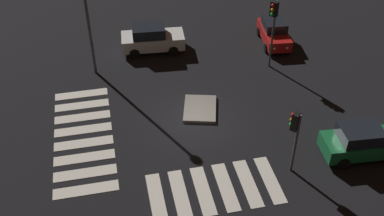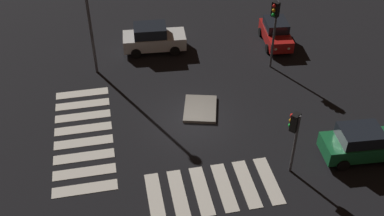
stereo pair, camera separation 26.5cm
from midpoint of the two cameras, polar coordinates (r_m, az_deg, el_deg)
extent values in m
plane|color=black|center=(27.11, 0.28, -1.66)|extent=(80.00, 80.00, 0.00)
cube|color=gray|center=(27.90, 1.28, -0.10)|extent=(2.92, 2.48, 0.18)
cube|color=#196B38|center=(26.12, 20.23, -4.32)|extent=(2.07, 4.28, 0.85)
cube|color=black|center=(25.53, 20.09, -3.10)|extent=(1.77, 2.24, 0.69)
cylinder|color=black|center=(27.50, 21.76, -3.40)|extent=(0.29, 0.69, 0.67)
cylinder|color=black|center=(26.42, 16.79, -3.98)|extent=(0.29, 0.69, 0.67)
cylinder|color=black|center=(25.29, 18.18, -6.61)|extent=(0.29, 0.69, 0.67)
cube|color=red|center=(34.63, 10.37, 8.71)|extent=(4.01, 2.04, 0.79)
cube|color=black|center=(34.49, 10.41, 9.94)|extent=(2.12, 1.70, 0.64)
cylinder|color=black|center=(34.04, 12.11, 7.22)|extent=(0.64, 0.29, 0.62)
cylinder|color=black|center=(33.61, 9.43, 7.15)|extent=(0.64, 0.29, 0.62)
cylinder|color=black|center=(36.02, 11.11, 9.19)|extent=(0.64, 0.29, 0.62)
cylinder|color=black|center=(35.61, 8.57, 9.14)|extent=(0.64, 0.29, 0.62)
sphere|color=#F2EABF|center=(33.19, 11.91, 7.11)|extent=(0.21, 0.21, 0.21)
sphere|color=#F2EABF|center=(32.94, 10.37, 7.07)|extent=(0.21, 0.21, 0.21)
cube|color=silver|center=(33.36, -4.37, 8.20)|extent=(2.18, 4.47, 0.89)
cube|color=black|center=(32.95, -4.90, 9.38)|extent=(1.86, 2.34, 0.72)
cylinder|color=black|center=(34.41, -2.18, 8.53)|extent=(0.31, 0.72, 0.70)
cylinder|color=black|center=(32.84, -1.88, 6.97)|extent=(0.31, 0.72, 0.70)
cylinder|color=black|center=(34.33, -6.70, 8.21)|extent=(0.31, 0.72, 0.70)
cylinder|color=black|center=(32.76, -6.60, 6.63)|extent=(0.31, 0.72, 0.70)
sphere|color=#F2EABF|center=(33.93, -0.80, 8.87)|extent=(0.23, 0.23, 0.23)
sphere|color=#F2EABF|center=(33.05, -0.60, 8.01)|extent=(0.23, 0.23, 0.23)
cylinder|color=#47474C|center=(31.01, 10.17, 8.68)|extent=(0.14, 0.14, 4.77)
cube|color=black|center=(30.00, 10.38, 11.72)|extent=(0.54, 0.52, 0.96)
sphere|color=red|center=(29.71, 10.23, 12.12)|extent=(0.22, 0.22, 0.22)
sphere|color=orange|center=(29.85, 10.17, 11.60)|extent=(0.22, 0.22, 0.22)
sphere|color=green|center=(29.98, 10.10, 11.09)|extent=(0.22, 0.22, 0.22)
cylinder|color=#47474C|center=(23.53, 12.69, -4.37)|extent=(0.14, 0.14, 3.63)
cube|color=black|center=(22.72, 12.75, -1.71)|extent=(0.53, 0.54, 0.96)
sphere|color=red|center=(22.59, 12.42, -0.93)|extent=(0.22, 0.22, 0.22)
sphere|color=orange|center=(22.78, 12.32, -1.51)|extent=(0.22, 0.22, 0.22)
sphere|color=green|center=(22.97, 12.22, -2.09)|extent=(0.22, 0.22, 0.22)
cylinder|color=#47474C|center=(29.82, -12.18, 10.82)|extent=(0.18, 0.18, 8.13)
cube|color=silver|center=(30.02, -12.96, 1.74)|extent=(0.70, 3.20, 0.02)
cube|color=silver|center=(29.09, -12.91, 0.42)|extent=(0.70, 3.20, 0.02)
cube|color=silver|center=(28.18, -12.87, -0.99)|extent=(0.70, 3.20, 0.02)
cube|color=silver|center=(27.29, -12.82, -2.48)|extent=(0.70, 3.20, 0.02)
cube|color=silver|center=(26.42, -12.76, -4.08)|extent=(0.70, 3.20, 0.02)
cube|color=silver|center=(25.57, -12.71, -5.79)|extent=(0.70, 3.20, 0.02)
cube|color=silver|center=(24.74, -12.65, -7.61)|extent=(0.70, 3.20, 0.02)
cube|color=silver|center=(23.94, -12.58, -9.56)|extent=(0.70, 3.20, 0.02)
cube|color=silver|center=(23.06, -4.17, -10.83)|extent=(3.20, 0.70, 0.02)
cube|color=silver|center=(23.16, -1.31, -10.43)|extent=(3.20, 0.70, 0.02)
cube|color=silver|center=(23.31, 1.52, -10.01)|extent=(3.20, 0.70, 0.02)
cube|color=silver|center=(23.52, 4.29, -9.58)|extent=(3.20, 0.70, 0.02)
cube|color=silver|center=(23.78, 7.00, -9.13)|extent=(3.20, 0.70, 0.02)
cube|color=silver|center=(24.09, 9.65, -8.67)|extent=(3.20, 0.70, 0.02)
camera|label=1|loc=(0.13, -89.71, 0.23)|focal=43.85mm
camera|label=2|loc=(0.13, 90.29, -0.23)|focal=43.85mm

